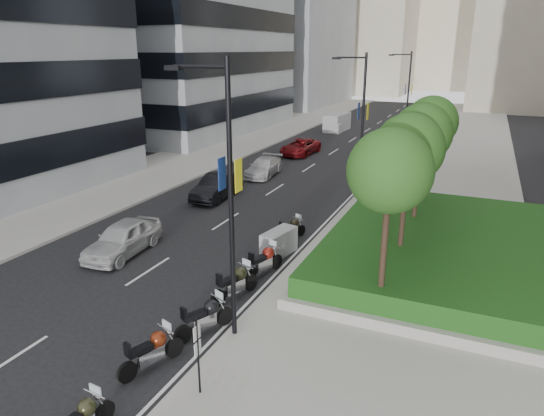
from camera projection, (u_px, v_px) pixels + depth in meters
The scene contains 29 objects.
ground at pixel (113, 324), 17.00m from camera, with size 160.00×160.00×0.00m, color black.
sidewalk_right at pixel (450, 166), 39.70m from camera, with size 10.00×100.00×0.15m, color #9E9B93.
sidewalk_left at pixel (225, 146), 47.65m from camera, with size 8.00×100.00×0.15m, color #9E9B93.
lane_edge at pixel (385, 161), 41.73m from camera, with size 0.12×100.00×0.01m, color silver.
lane_centre at pixel (327, 156), 43.70m from camera, with size 0.12×100.00×0.01m, color silver.
building_grey_far at pixel (274, 13), 82.39m from camera, with size 22.00×26.00×30.00m, color gray.
building_cream_left at pixel (353, 11), 105.62m from camera, with size 26.00×24.00×34.00m, color #B7AD93.
building_cream_centre at pixel (458, 5), 114.85m from camera, with size 30.00×24.00×38.00m, color #B7AD93.
planter at pixel (440, 255), 21.81m from camera, with size 10.00×14.00×0.40m, color #9E9B93.
hedge at pixel (441, 243), 21.62m from camera, with size 9.40×13.40×0.80m, color #174012.
tree_0 at pixel (390, 172), 15.57m from camera, with size 2.80×2.80×6.30m.
tree_1 at pixel (409, 149), 19.05m from camera, with size 2.80×2.80×6.30m.
tree_2 at pixel (422, 134), 22.54m from camera, with size 2.80×2.80×6.30m.
tree_3 at pixel (431, 122), 26.02m from camera, with size 2.80×2.80×6.30m.
lamp_post_0 at pixel (226, 191), 14.72m from camera, with size 2.34×0.45×9.00m.
lamp_post_1 at pixel (360, 120), 29.53m from camera, with size 2.34×0.45×9.00m.
lamp_post_2 at pixel (406, 95), 45.21m from camera, with size 2.34×0.45×9.00m.
parking_sign at pixel (198, 352), 12.98m from camera, with size 0.06×0.32×2.50m.
motorcycle_1 at pixel (152, 350), 14.47m from camera, with size 0.99×2.21×1.14m.
motorcycle_2 at pixel (205, 317), 16.24m from camera, with size 1.16×2.20×1.17m.
motorcycle_3 at pixel (236, 283), 18.59m from camera, with size 1.02×2.32×1.20m.
motorcycle_4 at pixel (264, 261), 20.52m from camera, with size 0.95×2.30×1.17m.
motorcycle_5 at pixel (279, 243), 22.46m from camera, with size 1.18×2.14×1.23m.
motorcycle_6 at pixel (291, 229), 24.38m from camera, with size 0.97×1.96×1.03m.
car_a at pixel (123, 238), 22.60m from camera, with size 1.84×4.58×1.56m, color silver.
car_b at pixel (217, 187), 31.06m from camera, with size 1.64×4.71×1.55m, color black.
car_c at pixel (264, 167), 36.67m from camera, with size 1.89×4.64×1.35m, color #BEBDBF.
car_d at pixel (300, 147), 44.05m from camera, with size 2.35×5.10×1.42m, color maroon.
delivery_van at pixel (337, 123), 56.68m from camera, with size 2.11×4.85×1.99m.
Camera 1 is at (11.06, -11.41, 9.18)m, focal length 32.00 mm.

